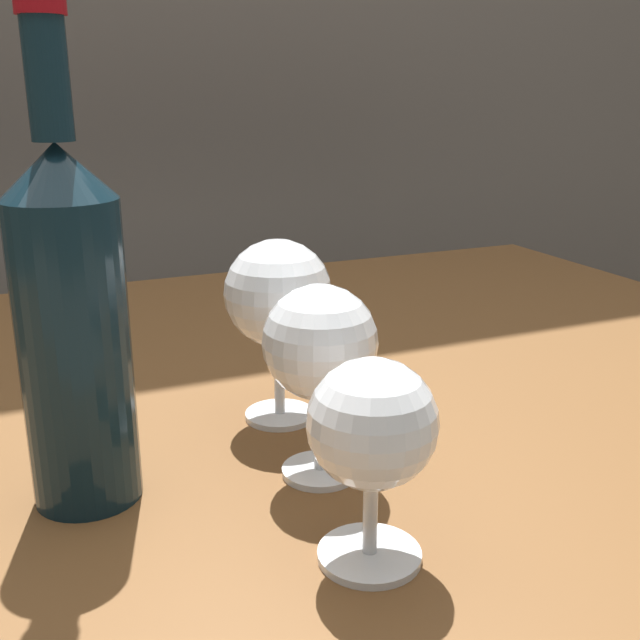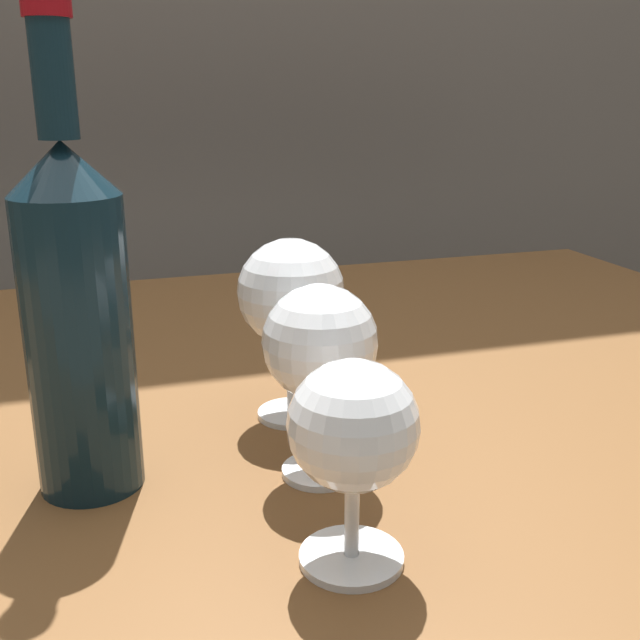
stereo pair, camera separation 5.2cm
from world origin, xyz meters
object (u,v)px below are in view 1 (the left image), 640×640
at_px(wine_glass_amber, 372,429).
at_px(wine_bottle, 72,321).
at_px(wine_glass_white, 320,346).
at_px(wine_glass_chardonnay, 278,295).

relative_size(wine_glass_amber, wine_bottle, 0.39).
height_order(wine_glass_amber, wine_glass_white, wine_glass_white).
bearing_deg(wine_glass_chardonnay, wine_glass_white, -94.20).
height_order(wine_glass_amber, wine_glass_chardonnay, wine_glass_chardonnay).
bearing_deg(wine_glass_chardonnay, wine_glass_amber, -95.85).
distance_m(wine_glass_white, wine_glass_chardonnay, 0.11).
xyz_separation_m(wine_glass_white, wine_bottle, (-0.16, 0.04, 0.03)).
bearing_deg(wine_bottle, wine_glass_white, -12.82).
bearing_deg(wine_bottle, wine_glass_amber, -44.63).
relative_size(wine_glass_amber, wine_glass_chardonnay, 0.82).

